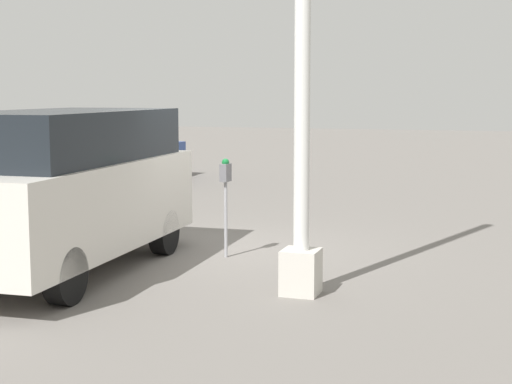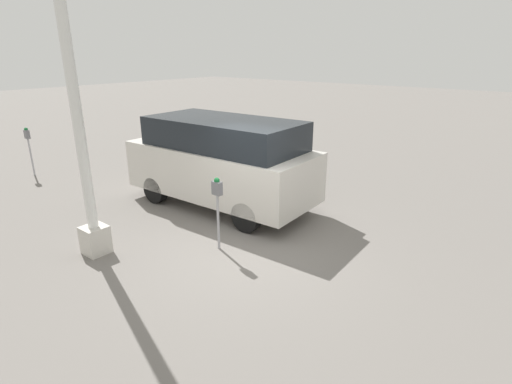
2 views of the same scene
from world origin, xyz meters
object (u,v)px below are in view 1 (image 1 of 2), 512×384
at_px(parking_meter_near, 226,185).
at_px(parked_van, 62,186).
at_px(car_distant, 124,152).
at_px(lamp_post, 302,73).

xyz_separation_m(parking_meter_near, parked_van, (1.56, -1.78, 0.09)).
bearing_deg(parked_van, car_distant, -158.93).
bearing_deg(car_distant, parked_van, -154.37).
height_order(parking_meter_near, lamp_post, lamp_post).
distance_m(parking_meter_near, lamp_post, 2.84).
relative_size(lamp_post, parked_van, 1.45).
distance_m(parking_meter_near, car_distant, 10.35).
height_order(parked_van, car_distant, parked_van).
height_order(lamp_post, car_distant, lamp_post).
bearing_deg(parked_van, lamp_post, 84.96).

